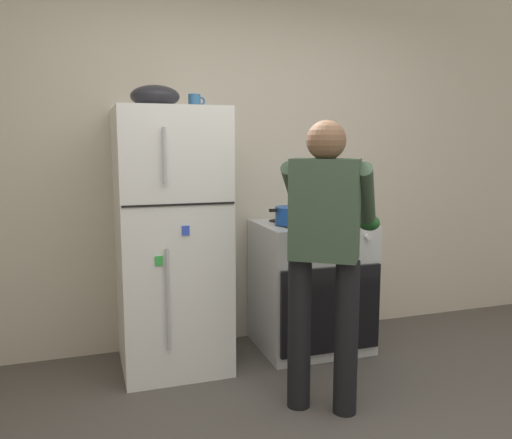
{
  "coord_description": "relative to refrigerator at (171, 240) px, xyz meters",
  "views": [
    {
      "loc": [
        -1.06,
        -1.79,
        1.47
      ],
      "look_at": [
        -0.02,
        1.32,
        1.0
      ],
      "focal_mm": 36.49,
      "sensor_mm": 36.0,
      "label": 1
    }
  ],
  "objects": [
    {
      "name": "kitchen_wall_back",
      "position": [
        0.52,
        0.38,
        0.5
      ],
      "size": [
        6.0,
        0.1,
        2.7
      ],
      "primitive_type": "cube",
      "color": "beige",
      "rests_on": "ground"
    },
    {
      "name": "refrigerator",
      "position": [
        0.0,
        0.0,
        0.0
      ],
      "size": [
        0.68,
        0.72,
        1.7
      ],
      "color": "white",
      "rests_on": "ground"
    },
    {
      "name": "stove_range",
      "position": [
        1.01,
        -0.01,
        -0.39
      ],
      "size": [
        0.76,
        0.67,
        0.92
      ],
      "color": "silver",
      "rests_on": "ground"
    },
    {
      "name": "person_cook",
      "position": [
        0.71,
        -0.84,
        0.11
      ],
      "size": [
        0.69,
        0.75,
        1.6
      ],
      "color": "black",
      "rests_on": "ground"
    },
    {
      "name": "red_pot",
      "position": [
        0.85,
        -0.05,
        0.13
      ],
      "size": [
        0.36,
        0.26,
        0.12
      ],
      "color": "#19479E",
      "rests_on": "stove_range"
    },
    {
      "name": "coffee_mug",
      "position": [
        0.18,
        0.05,
        0.9
      ],
      "size": [
        0.11,
        0.08,
        0.1
      ],
      "color": "#2D6093",
      "rests_on": "refrigerator"
    },
    {
      "name": "pepper_mill",
      "position": [
        1.31,
        0.2,
        0.15
      ],
      "size": [
        0.05,
        0.05,
        0.15
      ],
      "primitive_type": "cylinder",
      "color": "brown",
      "rests_on": "stove_range"
    },
    {
      "name": "mixing_bowl",
      "position": [
        -0.08,
        0.0,
        0.92
      ],
      "size": [
        0.31,
        0.31,
        0.14
      ],
      "primitive_type": "ellipsoid",
      "color": "black",
      "rests_on": "refrigerator"
    }
  ]
}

